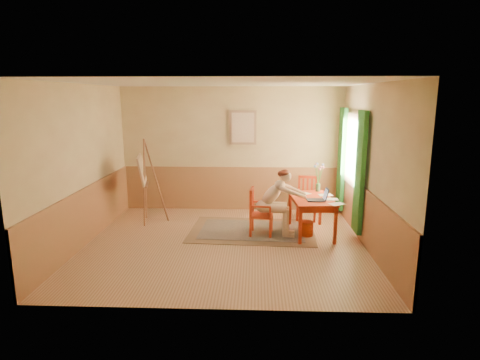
{
  "coord_description": "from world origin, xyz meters",
  "views": [
    {
      "loc": [
        0.54,
        -6.73,
        2.59
      ],
      "look_at": [
        0.25,
        0.55,
        1.05
      ],
      "focal_mm": 29.79,
      "sensor_mm": 36.0,
      "label": 1
    }
  ],
  "objects_px": {
    "easel": "(144,173)",
    "figure": "(276,199)",
    "table": "(312,202)",
    "laptop": "(319,198)",
    "chair_back": "(307,198)",
    "chair_left": "(259,212)"
  },
  "relations": [
    {
      "from": "chair_left",
      "to": "laptop",
      "type": "relative_size",
      "value": 2.3
    },
    {
      "from": "easel",
      "to": "chair_left",
      "type": "bearing_deg",
      "value": -16.65
    },
    {
      "from": "chair_left",
      "to": "easel",
      "type": "bearing_deg",
      "value": 163.35
    },
    {
      "from": "chair_back",
      "to": "table",
      "type": "bearing_deg",
      "value": -92.22
    },
    {
      "from": "figure",
      "to": "easel",
      "type": "height_order",
      "value": "easel"
    },
    {
      "from": "laptop",
      "to": "easel",
      "type": "relative_size",
      "value": 0.22
    },
    {
      "from": "figure",
      "to": "laptop",
      "type": "height_order",
      "value": "figure"
    },
    {
      "from": "laptop",
      "to": "chair_back",
      "type": "bearing_deg",
      "value": 92.86
    },
    {
      "from": "easel",
      "to": "figure",
      "type": "bearing_deg",
      "value": -15.23
    },
    {
      "from": "chair_left",
      "to": "figure",
      "type": "bearing_deg",
      "value": -4.07
    },
    {
      "from": "laptop",
      "to": "easel",
      "type": "bearing_deg",
      "value": 166.29
    },
    {
      "from": "chair_left",
      "to": "laptop",
      "type": "height_order",
      "value": "laptop"
    },
    {
      "from": "laptop",
      "to": "figure",
      "type": "bearing_deg",
      "value": 171.71
    },
    {
      "from": "table",
      "to": "laptop",
      "type": "distance_m",
      "value": 0.28
    },
    {
      "from": "chair_back",
      "to": "laptop",
      "type": "bearing_deg",
      "value": -87.14
    },
    {
      "from": "figure",
      "to": "laptop",
      "type": "bearing_deg",
      "value": -8.29
    },
    {
      "from": "chair_left",
      "to": "laptop",
      "type": "xyz_separation_m",
      "value": [
        1.09,
        -0.14,
        0.32
      ]
    },
    {
      "from": "laptop",
      "to": "table",
      "type": "bearing_deg",
      "value": 113.53
    },
    {
      "from": "chair_left",
      "to": "laptop",
      "type": "distance_m",
      "value": 1.14
    },
    {
      "from": "table",
      "to": "figure",
      "type": "bearing_deg",
      "value": -170.71
    },
    {
      "from": "chair_left",
      "to": "laptop",
      "type": "bearing_deg",
      "value": -7.08
    },
    {
      "from": "figure",
      "to": "table",
      "type": "bearing_deg",
      "value": 9.29
    }
  ]
}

